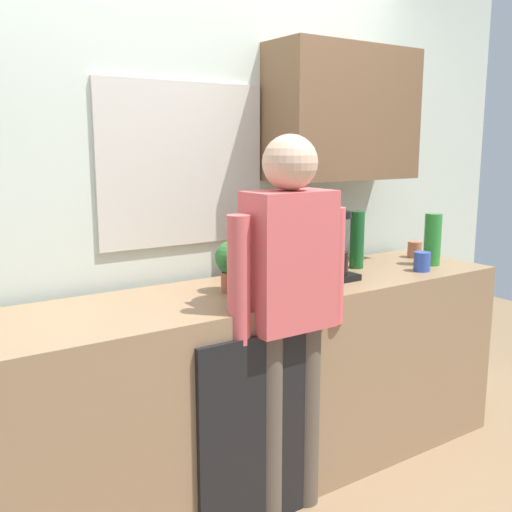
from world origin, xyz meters
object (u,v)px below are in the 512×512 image
(bottle_clear_soda, at_px, (432,239))
(cup_blue_mug, at_px, (422,262))
(potted_plant, at_px, (232,263))
(bottle_green_wine, at_px, (357,240))
(dish_soap, at_px, (254,285))
(person_at_sink, at_px, (289,297))
(bottle_olive_oil, at_px, (268,252))
(coffee_maker, at_px, (329,249))
(bottle_red_vinegar, at_px, (271,261))
(cup_terracotta_mug, at_px, (415,249))

(bottle_clear_soda, distance_m, cup_blue_mug, 0.21)
(potted_plant, bearing_deg, bottle_green_wine, 4.93)
(bottle_green_wine, bearing_deg, potted_plant, -175.07)
(dish_soap, distance_m, person_at_sink, 0.15)
(bottle_olive_oil, relative_size, person_at_sink, 0.16)
(coffee_maker, height_order, cup_blue_mug, coffee_maker)
(bottle_green_wine, height_order, cup_blue_mug, bottle_green_wine)
(cup_blue_mug, relative_size, person_at_sink, 0.06)
(coffee_maker, bearing_deg, bottle_green_wine, 20.41)
(bottle_olive_oil, bearing_deg, coffee_maker, -38.81)
(bottle_olive_oil, distance_m, dish_soap, 0.50)
(bottle_green_wine, height_order, bottle_olive_oil, bottle_green_wine)
(cup_blue_mug, height_order, dish_soap, dish_soap)
(cup_blue_mug, relative_size, potted_plant, 0.43)
(coffee_maker, distance_m, potted_plant, 0.53)
(coffee_maker, relative_size, bottle_red_vinegar, 1.50)
(bottle_olive_oil, relative_size, cup_blue_mug, 2.50)
(coffee_maker, relative_size, bottle_green_wine, 1.10)
(bottle_clear_soda, distance_m, cup_terracotta_mug, 0.24)
(dish_soap, xyz_separation_m, person_at_sink, (0.11, -0.10, -0.05))
(bottle_green_wine, distance_m, potted_plant, 0.82)
(person_at_sink, bearing_deg, bottle_red_vinegar, 53.87)
(bottle_green_wine, relative_size, potted_plant, 1.30)
(bottle_green_wine, distance_m, cup_blue_mug, 0.35)
(cup_terracotta_mug, height_order, potted_plant, potted_plant)
(bottle_olive_oil, xyz_separation_m, potted_plant, (-0.30, -0.15, 0.01))
(cup_terracotta_mug, height_order, dish_soap, dish_soap)
(bottle_red_vinegar, xyz_separation_m, bottle_olive_oil, (0.07, 0.12, 0.01))
(coffee_maker, distance_m, bottle_clear_soda, 0.68)
(cup_terracotta_mug, bearing_deg, bottle_red_vinegar, -176.41)
(potted_plant, bearing_deg, dish_soap, -98.30)
(dish_soap, bearing_deg, bottle_green_wine, 18.78)
(bottle_red_vinegar, bearing_deg, cup_blue_mug, -14.77)
(person_at_sink, bearing_deg, potted_plant, 91.57)
(bottle_red_vinegar, bearing_deg, coffee_maker, -12.87)
(bottle_olive_oil, distance_m, cup_terracotta_mug, 1.01)
(bottle_olive_oil, height_order, person_at_sink, person_at_sink)
(bottle_green_wine, xyz_separation_m, potted_plant, (-0.82, -0.07, -0.02))
(cup_blue_mug, xyz_separation_m, person_at_sink, (-0.96, -0.13, -0.02))
(cup_blue_mug, xyz_separation_m, cup_terracotta_mug, (0.27, 0.28, -0.00))
(bottle_green_wine, xyz_separation_m, dish_soap, (-0.85, -0.29, -0.07))
(bottle_olive_oil, distance_m, bottle_clear_soda, 0.94)
(bottle_green_wine, distance_m, cup_terracotta_mug, 0.50)
(coffee_maker, xyz_separation_m, bottle_green_wine, (0.29, 0.11, 0.00))
(dish_soap, bearing_deg, bottle_olive_oil, 48.03)
(bottle_green_wine, xyz_separation_m, person_at_sink, (-0.75, -0.38, -0.12))
(person_at_sink, bearing_deg, bottle_clear_soda, -1.04)
(person_at_sink, bearing_deg, cup_blue_mug, -3.75)
(bottle_olive_oil, distance_m, cup_blue_mug, 0.81)
(bottle_red_vinegar, relative_size, dish_soap, 1.22)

